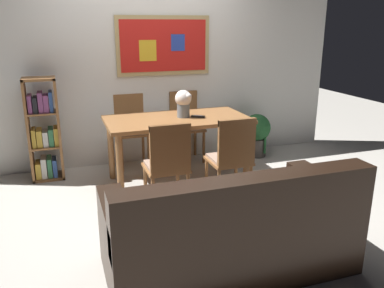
% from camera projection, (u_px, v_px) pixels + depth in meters
% --- Properties ---
extents(ground_plane, '(12.00, 12.00, 0.00)m').
position_uv_depth(ground_plane, '(182.00, 200.00, 4.15)').
color(ground_plane, '#B7B2A8').
extents(wall_back_with_painting, '(5.20, 0.14, 2.60)m').
position_uv_depth(wall_back_with_painting, '(148.00, 61.00, 5.06)').
color(wall_back_with_painting, silver).
rests_on(wall_back_with_painting, ground_plane).
extents(dining_table, '(1.59, 0.82, 0.76)m').
position_uv_depth(dining_table, '(177.00, 126.00, 4.46)').
color(dining_table, brown).
rests_on(dining_table, ground_plane).
extents(dining_chair_near_left, '(0.40, 0.41, 0.91)m').
position_uv_depth(dining_chair_near_left, '(168.00, 161.00, 3.71)').
color(dining_chair_near_left, brown).
rests_on(dining_chair_near_left, ground_plane).
extents(dining_chair_far_right, '(0.40, 0.41, 0.91)m').
position_uv_depth(dining_chair_far_right, '(185.00, 120.00, 5.28)').
color(dining_chair_far_right, brown).
rests_on(dining_chair_far_right, ground_plane).
extents(dining_chair_near_right, '(0.40, 0.41, 0.91)m').
position_uv_depth(dining_chair_near_right, '(232.00, 154.00, 3.91)').
color(dining_chair_near_right, brown).
rests_on(dining_chair_near_right, ground_plane).
extents(dining_chair_far_left, '(0.40, 0.41, 0.91)m').
position_uv_depth(dining_chair_far_left, '(131.00, 124.00, 5.07)').
color(dining_chair_far_left, brown).
rests_on(dining_chair_far_left, ground_plane).
extents(leather_couch, '(1.80, 0.84, 0.84)m').
position_uv_depth(leather_couch, '(231.00, 233.00, 2.87)').
color(leather_couch, black).
rests_on(leather_couch, ground_plane).
extents(bookshelf, '(0.36, 0.28, 1.20)m').
position_uv_depth(bookshelf, '(44.00, 133.00, 4.58)').
color(bookshelf, brown).
rests_on(bookshelf, ground_plane).
extents(potted_ivy, '(0.37, 0.37, 0.59)m').
position_uv_depth(potted_ivy, '(257.00, 133.00, 5.45)').
color(potted_ivy, '#4C4742').
rests_on(potted_ivy, ground_plane).
extents(flower_vase, '(0.20, 0.19, 0.31)m').
position_uv_depth(flower_vase, '(184.00, 102.00, 4.43)').
color(flower_vase, slate).
rests_on(flower_vase, dining_table).
extents(tv_remote, '(0.16, 0.12, 0.02)m').
position_uv_depth(tv_remote, '(198.00, 116.00, 4.45)').
color(tv_remote, black).
rests_on(tv_remote, dining_table).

